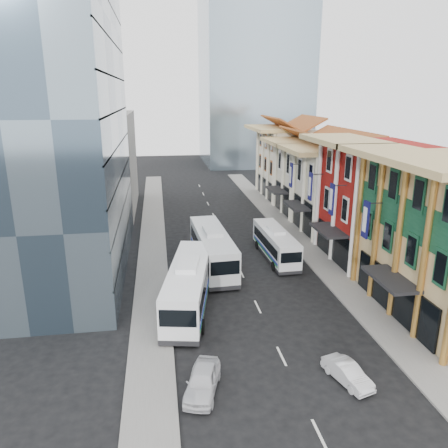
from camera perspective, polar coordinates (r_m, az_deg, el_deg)
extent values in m
plane|color=black|center=(29.44, 8.07, -17.77)|extent=(200.00, 200.00, 0.00)
cube|color=slate|center=(50.66, 10.28, -2.61)|extent=(3.00, 90.00, 0.15)
cube|color=slate|center=(48.08, -9.32, -3.63)|extent=(3.00, 90.00, 0.15)
cube|color=maroon|center=(46.75, 19.03, 2.68)|extent=(8.00, 10.00, 12.00)
cube|color=#EDE7CF|center=(55.33, 14.48, 4.06)|extent=(8.00, 9.00, 10.00)
cube|color=#EDE7CF|center=(63.53, 11.36, 5.85)|extent=(8.00, 9.00, 10.00)
cube|color=#EDE7CF|center=(73.26, 8.61, 7.79)|extent=(8.00, 12.00, 11.00)
cube|color=#3F5264|center=(43.24, -21.96, 13.43)|extent=(12.00, 26.00, 30.00)
cube|color=gray|center=(66.39, -16.05, 7.74)|extent=(10.00, 18.00, 14.00)
imported|color=silver|center=(26.68, -2.82, -19.77)|extent=(2.86, 4.58, 1.45)
imported|color=silver|center=(28.45, 15.81, -18.22)|extent=(2.24, 3.76, 1.17)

